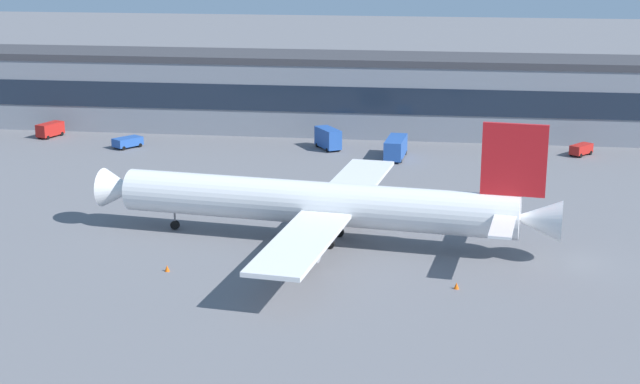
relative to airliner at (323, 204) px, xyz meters
name	(u,v)px	position (x,y,z in m)	size (l,w,h in m)	color
ground_plane	(321,232)	(-0.79, 3.82, -4.75)	(600.00, 600.00, 0.00)	slate
terminal_building	(366,94)	(-0.79, 64.33, 2.32)	(202.64, 14.39, 14.09)	gray
airliner	(323,204)	(0.00, 0.00, 0.00)	(56.29, 48.41, 15.52)	white
stair_truck	(328,137)	(-5.81, 49.41, -2.77)	(5.23, 6.35, 3.55)	#2651A5
pushback_tractor	(127,142)	(-39.83, 45.60, -3.70)	(4.94, 5.41, 1.75)	#2651A5
fuel_truck	(396,147)	(6.03, 44.26, -2.86)	(3.42, 8.59, 3.35)	#2651A5
crew_van	(51,129)	(-56.31, 52.17, -3.29)	(3.79, 5.63, 2.55)	red
follow_me_car	(581,149)	(36.17, 50.23, -3.66)	(4.22, 4.63, 1.85)	red
traffic_cone_0	(167,268)	(-15.51, -12.46, -4.40)	(0.56, 0.56, 0.69)	#F2590C
traffic_cone_1	(456,286)	(15.83, -13.46, -4.40)	(0.56, 0.56, 0.69)	#F2590C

